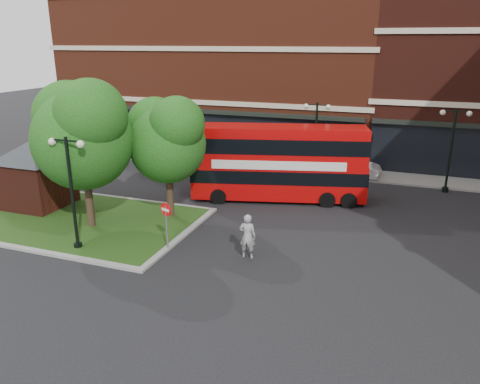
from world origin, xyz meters
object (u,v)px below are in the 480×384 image
at_px(bus, 279,158).
at_px(woman, 247,236).
at_px(car_white, 347,166).
at_px(car_silver, 236,157).

xyz_separation_m(bus, woman, (0.84, -7.77, -1.46)).
bearing_deg(car_white, woman, 176.80).
xyz_separation_m(bus, car_white, (3.09, 6.23, -1.71)).
height_order(woman, car_silver, woman).
bearing_deg(bus, car_white, 49.04).
height_order(car_silver, car_white, car_white).
relative_size(bus, woman, 5.14).
distance_m(car_silver, car_white, 7.98).
bearing_deg(car_silver, bus, -149.45).
bearing_deg(woman, car_white, -103.54).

